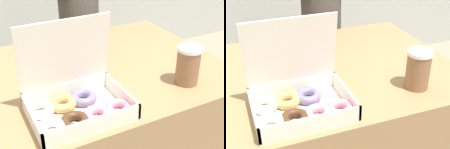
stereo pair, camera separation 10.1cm
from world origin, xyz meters
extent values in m
cube|color=#99754C|center=(0.00, 0.00, 0.38)|extent=(0.96, 0.77, 0.75)
cube|color=white|center=(-0.19, -0.25, 0.76)|extent=(0.30, 0.22, 0.01)
cube|color=white|center=(-0.33, -0.25, 0.79)|extent=(0.01, 0.22, 0.05)
cube|color=white|center=(-0.04, -0.25, 0.79)|extent=(0.01, 0.22, 0.05)
cube|color=white|center=(-0.19, -0.36, 0.79)|extent=(0.30, 0.01, 0.05)
cube|color=white|center=(-0.19, -0.14, 0.79)|extent=(0.30, 0.01, 0.05)
cube|color=white|center=(-0.19, -0.15, 0.92)|extent=(0.30, 0.03, 0.22)
torus|color=white|center=(-0.29, -0.30, 0.77)|extent=(0.10, 0.10, 0.03)
torus|color=silver|center=(-0.29, -0.20, 0.77)|extent=(0.11, 0.11, 0.03)
torus|color=#4C2D19|center=(-0.22, -0.30, 0.77)|extent=(0.10, 0.10, 0.03)
torus|color=tan|center=(-0.22, -0.20, 0.77)|extent=(0.10, 0.10, 0.03)
torus|color=pink|center=(-0.15, -0.30, 0.77)|extent=(0.10, 0.10, 0.03)
torus|color=slate|center=(-0.15, -0.20, 0.77)|extent=(0.12, 0.12, 0.03)
torus|color=pink|center=(-0.08, -0.30, 0.77)|extent=(0.09, 0.09, 0.03)
cylinder|color=#8C6042|center=(0.23, -0.25, 0.82)|extent=(0.08, 0.08, 0.13)
cylinder|color=white|center=(0.23, -0.25, 0.89)|extent=(0.09, 0.09, 0.01)
cylinder|color=#4C4742|center=(0.15, 0.58, 0.46)|extent=(0.22, 0.22, 0.91)
camera|label=1|loc=(-0.46, -0.99, 1.32)|focal=50.00mm
camera|label=2|loc=(-0.37, -1.03, 1.32)|focal=50.00mm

